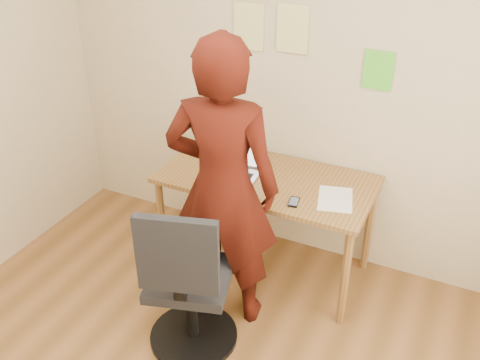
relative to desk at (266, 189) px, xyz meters
The scene contains 10 objects.
room 1.55m from the desk, 89.34° to the right, with size 3.58×3.58×2.78m.
desk is the anchor object (origin of this frame).
laptop 0.26m from the desk, behind, with size 0.36×0.33×0.24m.
paper_sheet 0.49m from the desk, ahead, with size 0.21×0.29×0.00m, color white.
phone 0.35m from the desk, 38.10° to the right, with size 0.08×0.12×0.01m.
wall_note_left 1.06m from the desk, 130.25° to the left, with size 0.21×0.00×0.30m, color #E0DB86.
wall_note_mid 1.03m from the desk, 90.36° to the left, with size 0.21×0.00×0.30m, color #E0DB86.
wall_note_right 1.03m from the desk, 32.66° to the left, with size 0.18×0.00×0.24m, color #54D12F.
office_chair 0.91m from the desk, 96.54° to the right, with size 0.56×0.57×1.03m.
person 0.56m from the desk, 97.63° to the right, with size 0.66×0.43×1.82m, color #3A0E07.
Camera 1 is at (1.13, -1.43, 2.49)m, focal length 40.00 mm.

